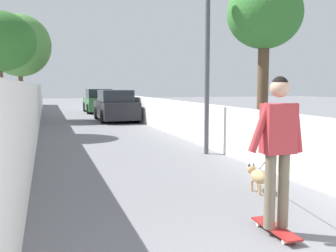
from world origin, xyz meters
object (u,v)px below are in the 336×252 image
lamp_post (208,34)px  person_skateboarder (278,140)px  tree_right_near (265,17)px  dog (258,176)px  car_near (115,107)px  car_far (99,102)px  tree_left_distant (19,46)px  skateboard (275,229)px

lamp_post → person_skateboarder: bearing=165.2°
tree_right_near → dog: tree_right_near is taller
lamp_post → dog: 4.54m
tree_right_near → car_near: bearing=12.0°
person_skateboarder → tree_right_near: bearing=-29.9°
dog → car_far: car_far is taller
tree_right_near → lamp_post: 1.63m
person_skateboarder → tree_left_distant: bearing=12.6°
tree_left_distant → lamp_post: bearing=-156.0°
dog → skateboard: bearing=155.5°
skateboard → dog: (1.64, -0.75, 0.21)m
tree_right_near → car_near: 10.72m
tree_left_distant → car_near: 5.56m
tree_right_near → skateboard: size_ratio=5.60×
dog → tree_left_distant: bearing=16.6°
lamp_post → car_far: (16.27, 0.60, -2.32)m
tree_right_near → tree_left_distant: bearing=29.9°
car_far → car_near: bearing=180.0°
lamp_post → dog: size_ratio=2.28×
tree_left_distant → dog: tree_left_distant is taller
person_skateboarder → car_near: 15.23m
car_near → tree_right_near: bearing=-168.0°
person_skateboarder → car_near: bearing=-2.9°
skateboard → car_far: bearing=-2.1°
tree_left_distant → car_near: size_ratio=1.31×
tree_left_distant → car_near: tree_left_distant is taller
tree_left_distant → skateboard: bearing=-167.4°
skateboard → dog: 1.81m
tree_left_distant → skateboard: size_ratio=6.53×
person_skateboarder → dog: (1.64, -0.75, -0.86)m
dog → car_far: bearing=-0.1°
lamp_post → car_near: bearing=3.4°
tree_left_distant → skateboard: (-16.58, -3.70, -3.65)m
skateboard → dog: size_ratio=0.41×
tree_right_near → lamp_post: tree_right_near is taller
tree_left_distant → car_far: (4.89, -4.47, -3.00)m
skateboard → dog: bearing=-24.5°
lamp_post → dog: (-3.56, 0.62, -2.76)m
tree_right_near → person_skateboarder: size_ratio=2.53×
skateboard → person_skateboarder: person_skateboarder is taller
skateboard → car_near: (15.20, -0.77, 0.65)m
tree_left_distant → car_near: bearing=-107.2°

